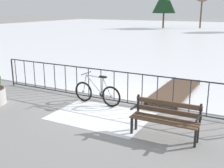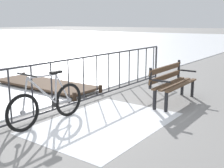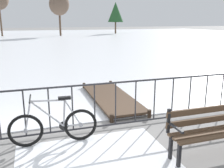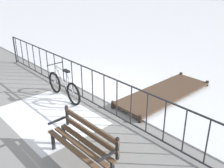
# 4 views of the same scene
# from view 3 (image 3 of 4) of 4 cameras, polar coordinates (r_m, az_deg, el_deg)

# --- Properties ---
(ground_plane) EXTENTS (160.00, 160.00, 0.00)m
(ground_plane) POSITION_cam_3_polar(r_m,az_deg,el_deg) (5.60, -8.72, -10.93)
(ground_plane) COLOR gray
(frozen_pond) EXTENTS (80.00, 56.00, 0.03)m
(frozen_pond) POSITION_cam_3_polar(r_m,az_deg,el_deg) (33.50, -16.88, 9.72)
(frozen_pond) COLOR white
(frozen_pond) RESTS_ON ground
(snow_patch) EXTENTS (2.71, 1.91, 0.01)m
(snow_patch) POSITION_cam_3_polar(r_m,az_deg,el_deg) (4.59, -3.67, -16.80)
(snow_patch) COLOR white
(snow_patch) RESTS_ON ground
(railing_fence) EXTENTS (9.06, 0.06, 1.07)m
(railing_fence) POSITION_cam_3_polar(r_m,az_deg,el_deg) (5.38, -8.95, -5.53)
(railing_fence) COLOR #2D2D33
(railing_fence) RESTS_ON ground
(bicycle_near_railing) EXTENTS (1.71, 0.52, 0.97)m
(bicycle_near_railing) POSITION_cam_3_polar(r_m,az_deg,el_deg) (5.09, -13.03, -9.26)
(bicycle_near_railing) COLOR black
(bicycle_near_railing) RESTS_ON ground
(park_bench) EXTENTS (1.60, 0.49, 0.89)m
(park_bench) POSITION_cam_3_polar(r_m,az_deg,el_deg) (4.89, 21.27, -9.05)
(park_bench) COLOR brown
(park_bench) RESTS_ON ground
(wooden_dock) EXTENTS (1.10, 3.30, 0.20)m
(wooden_dock) POSITION_cam_3_polar(r_m,az_deg,el_deg) (7.60, -0.23, -2.91)
(wooden_dock) COLOR #4C3828
(wooden_dock) RESTS_ON ground
(tree_far_west) EXTENTS (2.92, 2.92, 6.21)m
(tree_far_west) POSITION_cam_3_polar(r_m,az_deg,el_deg) (39.46, -11.92, 17.26)
(tree_far_west) COLOR brown
(tree_far_west) RESTS_ON ground
(tree_east_mid) EXTENTS (2.70, 2.70, 5.37)m
(tree_east_mid) POSITION_cam_3_polar(r_m,az_deg,el_deg) (45.42, 0.82, 15.99)
(tree_east_mid) COLOR brown
(tree_east_mid) RESTS_ON ground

